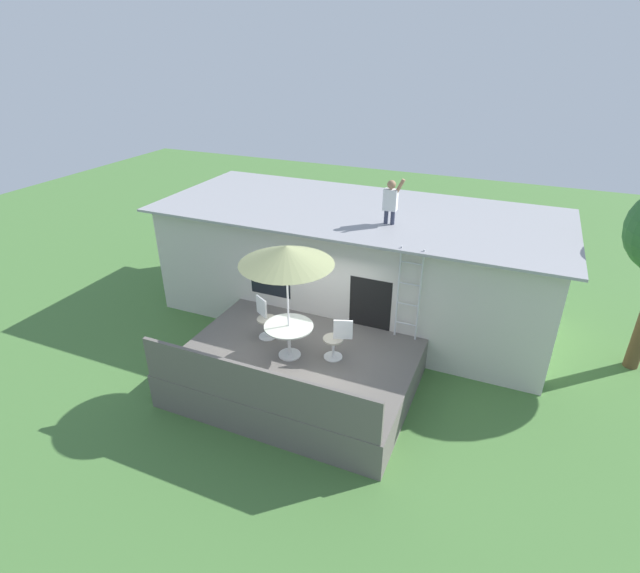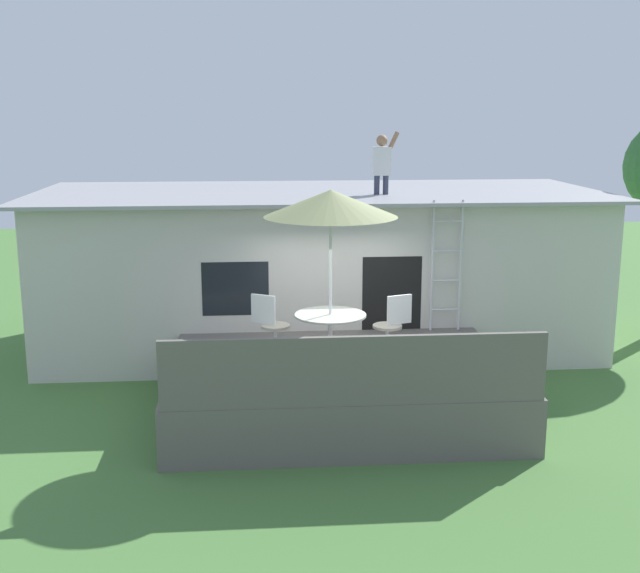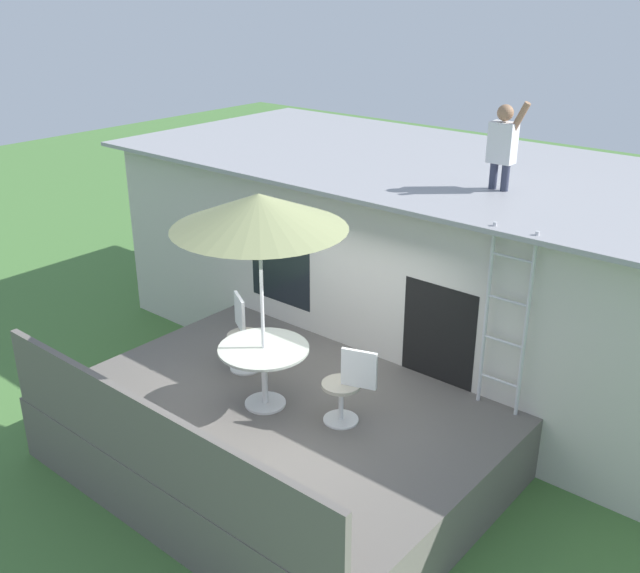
# 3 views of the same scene
# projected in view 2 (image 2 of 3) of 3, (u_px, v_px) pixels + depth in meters

# --- Properties ---
(ground_plane) EXTENTS (40.00, 40.00, 0.00)m
(ground_plane) POSITION_uv_depth(u_px,v_px,m) (339.00, 410.00, 12.14)
(ground_plane) COLOR #477538
(house) EXTENTS (10.50, 4.50, 2.96)m
(house) POSITION_uv_depth(u_px,v_px,m) (319.00, 268.00, 15.33)
(house) COLOR beige
(house) RESTS_ON ground
(deck) EXTENTS (4.96, 3.95, 0.80)m
(deck) POSITION_uv_depth(u_px,v_px,m) (339.00, 385.00, 12.05)
(deck) COLOR #605B56
(deck) RESTS_ON ground
(deck_railing) EXTENTS (4.86, 0.08, 0.90)m
(deck_railing) POSITION_uv_depth(u_px,v_px,m) (355.00, 371.00, 10.00)
(deck_railing) COLOR #605B56
(deck_railing) RESTS_ON deck
(patio_table) EXTENTS (1.04, 1.04, 0.74)m
(patio_table) POSITION_uv_depth(u_px,v_px,m) (330.00, 325.00, 11.65)
(patio_table) COLOR silver
(patio_table) RESTS_ON deck
(patio_umbrella) EXTENTS (1.90, 1.90, 2.54)m
(patio_umbrella) POSITION_uv_depth(u_px,v_px,m) (331.00, 204.00, 11.27)
(patio_umbrella) COLOR silver
(patio_umbrella) RESTS_ON deck
(step_ladder) EXTENTS (0.52, 0.04, 2.20)m
(step_ladder) POSITION_uv_depth(u_px,v_px,m) (446.00, 266.00, 13.35)
(step_ladder) COLOR silver
(step_ladder) RESTS_ON deck
(person_figure) EXTENTS (0.47, 0.20, 1.11)m
(person_figure) POSITION_uv_depth(u_px,v_px,m) (382.00, 160.00, 14.23)
(person_figure) COLOR #33384C
(person_figure) RESTS_ON house
(patio_chair_left) EXTENTS (0.58, 0.44, 0.92)m
(patio_chair_left) POSITION_uv_depth(u_px,v_px,m) (271.00, 326.00, 12.09)
(patio_chair_left) COLOR silver
(patio_chair_left) RESTS_ON deck
(patio_chair_right) EXTENTS (0.61, 0.44, 0.92)m
(patio_chair_right) POSITION_uv_depth(u_px,v_px,m) (392.00, 326.00, 12.07)
(patio_chair_right) COLOR silver
(patio_chair_right) RESTS_ON deck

